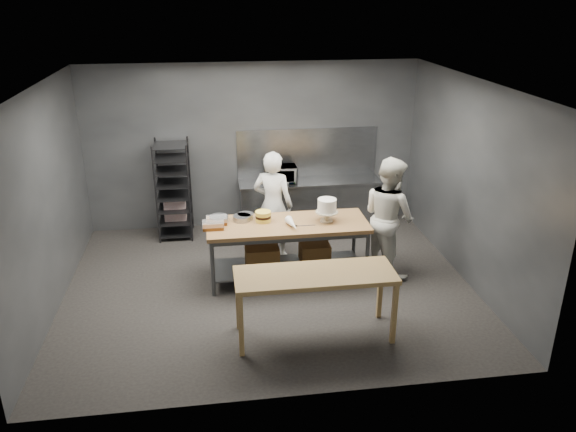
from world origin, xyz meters
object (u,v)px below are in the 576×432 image
Objects in this scene: frosted_cake_stand at (327,207)px; near_counter at (315,279)px; work_table at (286,244)px; chef_behind at (273,205)px; layer_cake at (263,216)px; chef_right at (389,216)px; microwave at (281,174)px; speed_rack at (174,191)px.

near_counter is at bearing -106.65° from frosted_cake_stand.
frosted_cake_stand is at bearing -2.78° from work_table.
chef_behind reaches higher than near_counter.
frosted_cake_stand is 0.96m from layer_cake.
chef_right is 5.28× the size of frosted_cake_stand.
frosted_cake_stand is at bearing -77.81° from microwave.
work_table is 1.37× the size of speed_rack.
frosted_cake_stand is (0.47, 1.57, 0.34)m from near_counter.
chef_behind is 5.11× the size of frosted_cake_stand.
microwave reaches higher than work_table.
layer_cake is at bearing 163.99° from work_table.
chef_right is 1.92m from layer_cake.
near_counter is 1.14× the size of speed_rack.
chef_behind is 1.12m from frosted_cake_stand.
microwave is at bearing 102.19° from frosted_cake_stand.
near_counter is 2.42m from chef_behind.
frosted_cake_stand is at bearing 73.35° from near_counter.
frosted_cake_stand is 1.51× the size of layer_cake.
speed_rack reaches higher than layer_cake.
speed_rack is (-1.74, 1.87, 0.28)m from work_table.
chef_behind is at bearing -103.94° from microwave.
layer_cake is at bearing 65.26° from chef_right.
chef_behind is 1.87m from chef_right.
frosted_cake_stand reaches higher than layer_cake.
chef_behind is (1.64, -1.07, 0.04)m from speed_rack.
chef_behind is 1.19m from microwave.
work_table is 2.57m from speed_rack.
layer_cake is at bearing 95.93° from chef_behind.
work_table is 4.43× the size of microwave.
near_counter is 1.08× the size of chef_right.
layer_cake is (-0.47, 1.70, 0.19)m from near_counter.
layer_cake is at bearing 172.39° from frosted_cake_stand.
work_table is at bearing 94.84° from near_counter.
work_table is 1.62m from chef_right.
near_counter is 1.77m from layer_cake.
speed_rack is at bearing 133.01° from work_table.
frosted_cake_stand is (0.61, -0.03, 0.58)m from work_table.
near_counter is at bearing -61.57° from speed_rack.
speed_rack is at bearing 38.72° from chef_right.
microwave is (0.04, 3.55, 0.24)m from near_counter.
microwave is 2.03m from frosted_cake_stand.
near_counter is 3.56m from microwave.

